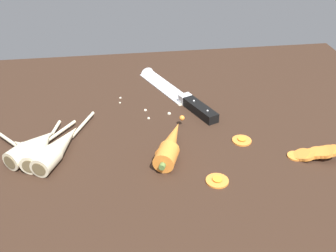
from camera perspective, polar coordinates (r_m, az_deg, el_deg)
ground_plane at (r=94.84cm, az=-0.17°, el=-1.16°), size 120.00×90.00×4.00cm
chefs_knife at (r=107.72cm, az=0.69°, el=4.81°), size 16.88×33.19×4.18cm
whole_carrot at (r=84.32cm, az=0.47°, el=-2.51°), size 9.40×18.22×4.20cm
parsnip_front at (r=86.97cm, az=-17.18°, el=-3.05°), size 6.45×17.75×4.00cm
parsnip_mid_left at (r=86.55cm, az=-14.75°, el=-2.81°), size 11.79×22.39×4.00cm
parsnip_mid_right at (r=88.27cm, az=-18.06°, el=-2.66°), size 13.27×16.75×4.00cm
parsnip_back at (r=86.76cm, az=-18.48°, el=-3.40°), size 13.15×14.81×4.00cm
carrot_slice_stack at (r=88.29cm, az=19.48°, el=-3.55°), size 9.93×5.02×3.72cm
carrot_slice_stray_near at (r=78.48cm, az=6.79°, el=-7.40°), size 4.33×4.33×0.70cm
carrot_slice_stray_mid at (r=90.14cm, az=10.13°, el=-1.89°), size 4.14×4.14×0.70cm
mince_crumbs at (r=100.81cm, az=-0.31°, el=2.59°), size 18.06×11.69×0.87cm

